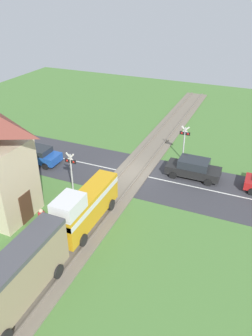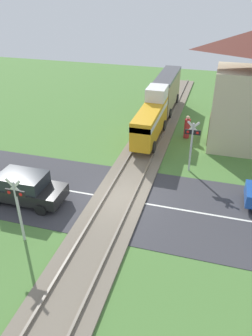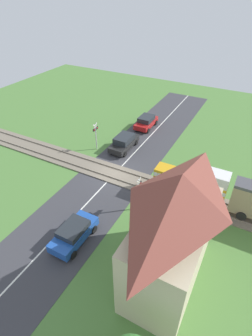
# 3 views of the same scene
# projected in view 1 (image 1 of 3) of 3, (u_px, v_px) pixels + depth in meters

# --- Properties ---
(ground_plane) EXTENTS (60.00, 60.00, 0.00)m
(ground_plane) POSITION_uv_depth(u_px,v_px,m) (132.00, 174.00, 26.94)
(ground_plane) COLOR #4C7A38
(road_surface) EXTENTS (48.00, 6.40, 0.02)m
(road_surface) POSITION_uv_depth(u_px,v_px,m) (132.00, 173.00, 26.93)
(road_surface) COLOR #38383D
(road_surface) RESTS_ON ground_plane
(track_bed) EXTENTS (2.80, 48.00, 0.24)m
(track_bed) POSITION_uv_depth(u_px,v_px,m) (132.00, 173.00, 26.91)
(track_bed) COLOR #756B5B
(track_bed) RESTS_ON ground_plane
(train) EXTENTS (1.58, 12.58, 3.18)m
(train) POSITION_uv_depth(u_px,v_px,m) (55.00, 238.00, 17.41)
(train) COLOR gold
(train) RESTS_ON track_bed
(car_near_crossing) EXTENTS (4.26, 1.90, 1.59)m
(car_near_crossing) POSITION_uv_depth(u_px,v_px,m) (193.00, 168.00, 26.07)
(car_near_crossing) COLOR black
(car_near_crossing) RESTS_ON ground_plane
(car_far_side) EXTENTS (3.90, 1.88, 1.44)m
(car_far_side) POSITION_uv_depth(u_px,v_px,m) (38.00, 155.00, 28.25)
(car_far_side) COLOR #1E4CA8
(car_far_side) RESTS_ON ground_plane
(crossing_signal_west_approach) EXTENTS (0.90, 0.18, 3.17)m
(crossing_signal_west_approach) POSITION_uv_depth(u_px,v_px,m) (184.00, 138.00, 28.12)
(crossing_signal_west_approach) COLOR #B7B7B7
(crossing_signal_west_approach) RESTS_ON ground_plane
(crossing_signal_east_approach) EXTENTS (0.90, 0.18, 3.17)m
(crossing_signal_east_approach) POSITION_uv_depth(u_px,v_px,m) (71.00, 167.00, 23.76)
(crossing_signal_east_approach) COLOR #B7B7B7
(crossing_signal_east_approach) RESTS_ON ground_plane
(pedestrian_by_station) EXTENTS (0.41, 0.41, 1.68)m
(pedestrian_by_station) POSITION_uv_depth(u_px,v_px,m) (42.00, 221.00, 20.35)
(pedestrian_by_station) COLOR #B2282D
(pedestrian_by_station) RESTS_ON ground_plane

